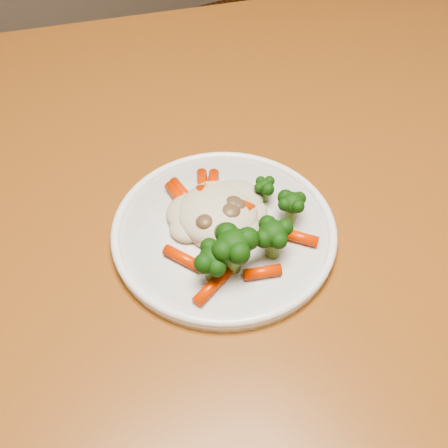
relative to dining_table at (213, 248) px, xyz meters
name	(u,v)px	position (x,y,z in m)	size (l,w,h in m)	color
dining_table	(213,248)	(0.00, 0.00, 0.00)	(1.49, 1.16, 0.75)	#935421
plate	(224,232)	(-0.01, -0.05, 0.09)	(0.24, 0.24, 0.01)	white
meal	(232,224)	(-0.01, -0.07, 0.12)	(0.16, 0.17, 0.05)	beige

